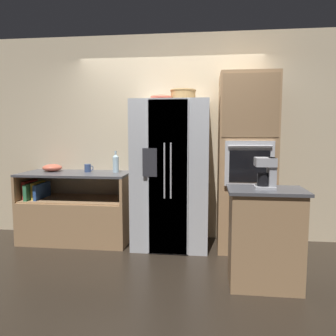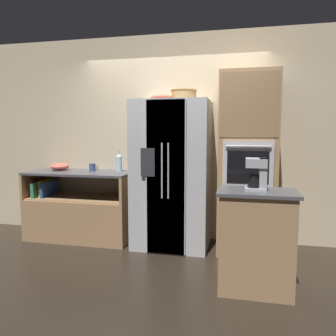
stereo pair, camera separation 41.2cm
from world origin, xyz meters
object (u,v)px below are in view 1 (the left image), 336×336
(bottle_tall, at_px, (116,163))
(mixing_bowl, at_px, (52,168))
(wall_oven, at_px, (246,163))
(coffee_maker, at_px, (267,172))
(mug, at_px, (88,168))
(refrigerator, at_px, (171,174))
(wicker_basket, at_px, (183,95))
(fruit_bowl, at_px, (161,97))

(bottle_tall, xyz_separation_m, mixing_bowl, (-0.91, 0.00, -0.08))
(wall_oven, height_order, coffee_maker, wall_oven)
(wall_oven, relative_size, coffee_maker, 7.45)
(wall_oven, distance_m, mug, 2.10)
(refrigerator, xyz_separation_m, wicker_basket, (0.15, 0.04, 1.01))
(fruit_bowl, distance_m, coffee_maker, 1.69)
(wall_oven, bearing_deg, fruit_bowl, -175.50)
(fruit_bowl, bearing_deg, wall_oven, 4.50)
(fruit_bowl, bearing_deg, coffee_maker, -39.60)
(mug, bearing_deg, mixing_bowl, 178.45)
(fruit_bowl, height_order, mug, fruit_bowl)
(refrigerator, relative_size, wicker_basket, 5.72)
(wall_oven, xyz_separation_m, coffee_maker, (0.08, -1.03, 0.01))
(mug, distance_m, mixing_bowl, 0.52)
(fruit_bowl, relative_size, bottle_tall, 0.93)
(wicker_basket, distance_m, coffee_maker, 1.60)
(wall_oven, distance_m, fruit_bowl, 1.34)
(refrigerator, bearing_deg, coffee_maker, -44.44)
(refrigerator, distance_m, wall_oven, 0.95)
(wicker_basket, relative_size, bottle_tall, 1.14)
(wicker_basket, xyz_separation_m, mug, (-1.30, 0.08, -0.96))
(refrigerator, distance_m, fruit_bowl, 0.98)
(refrigerator, height_order, mug, refrigerator)
(refrigerator, height_order, wicker_basket, wicker_basket)
(fruit_bowl, distance_m, mixing_bowl, 1.82)
(wall_oven, height_order, fruit_bowl, wall_oven)
(bottle_tall, bearing_deg, coffee_maker, -32.25)
(wicker_basket, bearing_deg, mixing_bowl, 177.17)
(bottle_tall, bearing_deg, mug, -177.98)
(mug, bearing_deg, coffee_maker, -27.12)
(refrigerator, bearing_deg, wicker_basket, 14.45)
(coffee_maker, bearing_deg, fruit_bowl, 140.40)
(wall_oven, bearing_deg, mixing_bowl, 177.81)
(fruit_bowl, xyz_separation_m, bottle_tall, (-0.65, 0.18, -0.84))
(refrigerator, bearing_deg, mixing_bowl, 175.65)
(fruit_bowl, height_order, bottle_tall, fruit_bowl)
(mug, bearing_deg, wall_oven, -2.35)
(wicker_basket, height_order, mixing_bowl, wicker_basket)
(wicker_basket, bearing_deg, refrigerator, -165.55)
(refrigerator, height_order, coffee_maker, refrigerator)
(coffee_maker, bearing_deg, mixing_bowl, 157.27)
(mug, xyz_separation_m, coffee_maker, (2.18, -1.12, 0.12))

